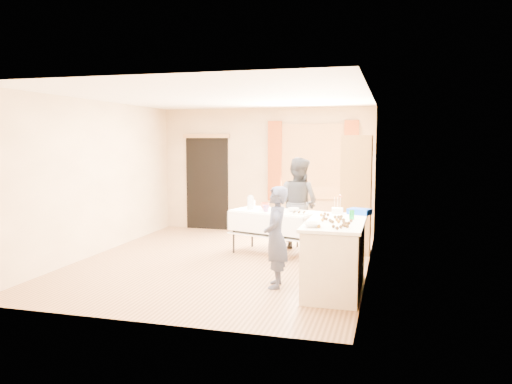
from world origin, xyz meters
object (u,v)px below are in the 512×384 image
(party_table, at_px, (275,228))
(counter, at_px, (335,256))
(cabinet, at_px, (356,194))
(chair, at_px, (293,227))
(woman, at_px, (298,203))
(girl, at_px, (276,237))

(party_table, bearing_deg, counter, -38.72)
(cabinet, height_order, chair, cabinet)
(chair, bearing_deg, woman, -50.69)
(cabinet, height_order, counter, cabinet)
(girl, bearing_deg, chair, 175.34)
(counter, bearing_deg, chair, 111.77)
(cabinet, bearing_deg, chair, 161.26)
(woman, bearing_deg, girl, 119.90)
(chair, height_order, girl, girl)
(cabinet, relative_size, party_table, 1.25)
(chair, bearing_deg, party_table, -84.13)
(chair, bearing_deg, girl, -69.69)
(counter, height_order, party_table, counter)
(woman, bearing_deg, cabinet, -156.93)
(cabinet, bearing_deg, woman, 176.64)
(girl, bearing_deg, party_table, -177.61)
(woman, bearing_deg, counter, 137.65)
(cabinet, bearing_deg, girl, -110.28)
(cabinet, distance_m, chair, 1.42)
(party_table, relative_size, woman, 0.99)
(counter, relative_size, girl, 1.15)
(cabinet, relative_size, girl, 1.51)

